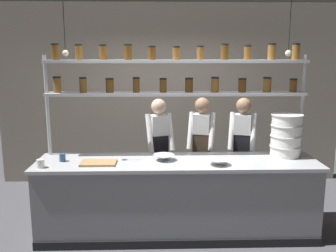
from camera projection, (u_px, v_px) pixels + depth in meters
The scene contains 14 objects.
ground_plane at pixel (177, 233), 4.57m from camera, with size 40.00×40.00×0.00m, color #4C4C51.
back_wall at pixel (171, 95), 6.26m from camera, with size 5.71×0.12×2.96m, color #9E9384.
prep_counter at pixel (177, 198), 4.48m from camera, with size 3.31×0.76×0.92m.
spice_shelf_unit at pixel (176, 80), 4.54m from camera, with size 3.19×0.28×2.28m.
chef_left at pixel (159, 149), 5.06m from camera, with size 0.41×0.34×1.57m.
chef_center at pixel (202, 147), 5.11m from camera, with size 0.41×0.34×1.58m.
chef_right at pixel (242, 148), 5.08m from camera, with size 0.41×0.34×1.58m.
container_stack at pixel (286, 135), 4.55m from camera, with size 0.38×0.38×0.52m.
cutting_board at pixel (98, 163), 4.26m from camera, with size 0.40×0.26×0.02m.
prep_bowl_near_left at pixel (164, 158), 4.40m from camera, with size 0.25×0.25×0.07m.
prep_bowl_center_front at pixel (218, 162), 4.22m from camera, with size 0.24×0.24×0.07m.
serving_cup_front at pixel (41, 164), 4.11m from camera, with size 0.08×0.08×0.09m.
serving_cup_by_board at pixel (62, 158), 4.35m from camera, with size 0.07×0.07×0.09m.
pendant_light_row at pixel (178, 49), 4.15m from camera, with size 2.55×0.07×0.79m.
Camera 1 is at (-0.23, -4.23, 2.16)m, focal length 40.00 mm.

